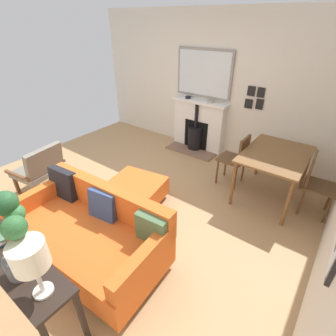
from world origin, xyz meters
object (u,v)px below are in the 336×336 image
Objects in this scene: table_lamp_far_end at (30,257)px; console_table at (11,262)px; ottoman at (138,188)px; dining_table at (275,159)px; potted_plant at (5,230)px; dining_chair_near_fireplace at (237,157)px; dining_chair_by_back_wall at (315,180)px; mantel_bowl_far at (210,101)px; armchair_accent at (40,167)px; fireplace at (198,128)px; mantel_bowl_near at (188,97)px; sofa at (90,233)px.

console_table is at bearing -90.00° from table_lamp_far_end.
dining_table reaches higher than ottoman.
potted_plant is (0.01, -0.27, 0.08)m from table_lamp_far_end.
potted_plant is at bearing -7.31° from dining_chair_near_fireplace.
dining_chair_by_back_wall is (-3.14, 1.25, -0.57)m from table_lamp_far_end.
potted_plant reaches higher than dining_chair_by_back_wall.
mantel_bowl_far is 3.20m from armchair_accent.
potted_plant reaches higher than console_table.
dining_chair_near_fireplace is 0.98× the size of dining_chair_by_back_wall.
dining_chair_by_back_wall reaches higher than dining_table.
dining_chair_by_back_wall is (0.00, 0.56, -0.14)m from dining_table.
fireplace is 1.46× the size of armchair_accent.
potted_plant reaches higher than ottoman.
mantel_bowl_near is 1.00× the size of mantel_bowl_far.
mantel_bowl_near is 0.51m from mantel_bowl_far.
armchair_accent is at bearing -124.78° from console_table.
mantel_bowl_near is 0.10× the size of dining_table.
potted_plant reaches higher than fireplace.
ottoman is (2.12, 0.52, -0.82)m from mantel_bowl_near.
sofa is 0.82m from console_table.
table_lamp_far_end is (0.77, 0.57, 0.75)m from sofa.
sofa is 1.12m from ottoman.
sofa is at bearing -143.78° from table_lamp_far_end.
potted_plant is 3.24m from dining_chair_near_fireplace.
potted_plant is (3.97, 0.82, 0.72)m from fireplace.
ottoman is at bearing 6.67° from fireplace.
ottoman is 1.04× the size of armchair_accent.
ottoman is at bearing -162.96° from potted_plant.
table_lamp_far_end is (1.86, 0.85, 0.87)m from ottoman.
mantel_bowl_near is at bearing -112.03° from dining_table.
dining_table is at bearing 67.97° from mantel_bowl_near.
dining_table reaches higher than console_table.
armchair_accent is (2.84, -0.83, -0.60)m from mantel_bowl_near.
dining_chair_near_fireplace is at bearing 60.86° from mantel_bowl_near.
potted_plant reaches higher than sofa.
armchair_accent is at bearing -59.87° from dining_chair_by_back_wall.
mantel_bowl_near is at bearing -90.00° from mantel_bowl_far.
ottoman is at bearing -155.51° from table_lamp_far_end.
sofa is 1.17m from potted_plant.
ottoman is at bearing -37.09° from dining_chair_near_fireplace.
dining_chair_by_back_wall is (-2.37, 1.82, 0.18)m from sofa.
mantel_bowl_near is 4.20m from table_lamp_far_end.
armchair_accent is at bearing -25.30° from mantel_bowl_far.
dining_chair_by_back_wall is at bearing 72.28° from mantel_bowl_near.
fireplace is 1.37× the size of dining_chair_near_fireplace.
sofa is (3.20, 0.29, -0.70)m from mantel_bowl_far.
ottoman is 1.64m from dining_chair_near_fireplace.
fireplace is at bearing -164.61° from table_lamp_far_end.
sofa is 1.23× the size of console_table.
dining_chair_by_back_wall is (0.00, 1.12, 0.00)m from dining_chair_near_fireplace.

